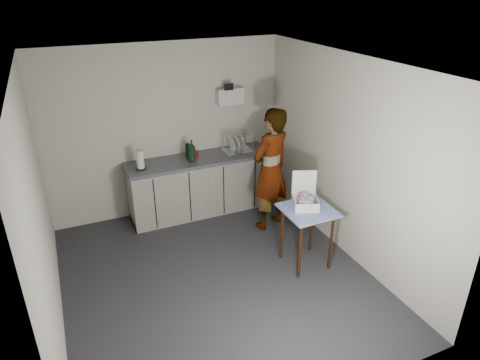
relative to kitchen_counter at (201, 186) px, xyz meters
name	(u,v)px	position (x,y,z in m)	size (l,w,h in m)	color
ground	(217,278)	(-0.40, -1.70, -0.43)	(4.00, 4.00, 0.00)	#292A2F
wall_back	(167,131)	(-0.40, 0.29, 0.87)	(3.60, 0.02, 2.60)	beige
wall_right	(346,159)	(1.39, -1.70, 0.87)	(0.02, 4.00, 2.60)	beige
wall_left	(41,217)	(-2.19, -1.70, 0.87)	(0.02, 4.00, 2.60)	beige
ceiling	(211,66)	(-0.40, -1.70, 2.17)	(3.60, 4.00, 0.01)	white
kitchen_counter	(201,186)	(0.00, 0.00, 0.00)	(2.24, 0.62, 0.91)	black
wall_shelf	(230,96)	(0.60, 0.22, 1.32)	(0.42, 0.18, 0.37)	white
side_table	(308,216)	(0.76, -1.87, 0.27)	(0.62, 0.62, 0.80)	black
standing_man	(271,170)	(0.78, -0.83, 0.48)	(0.66, 0.44, 1.82)	#B2A593
soap_bottle	(192,151)	(-0.15, -0.08, 0.65)	(0.13, 0.13, 0.33)	black
soda_can	(196,154)	(-0.05, 0.02, 0.54)	(0.06, 0.06, 0.11)	red
dark_bottle	(188,151)	(-0.16, 0.06, 0.60)	(0.07, 0.07, 0.24)	black
paper_towel	(140,160)	(-0.90, -0.05, 0.62)	(0.16, 0.16, 0.28)	black
dish_rack	(237,147)	(0.63, 0.00, 0.55)	(0.44, 0.33, 0.31)	silver
bakery_box	(305,200)	(0.76, -1.79, 0.47)	(0.40, 0.41, 0.43)	white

